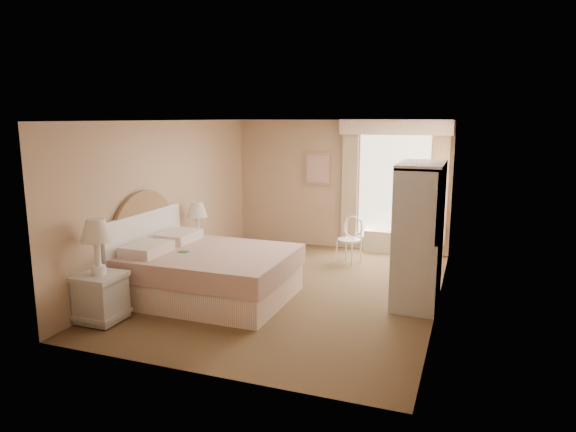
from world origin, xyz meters
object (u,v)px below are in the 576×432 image
at_px(nightstand_far, 198,245).
at_px(cafe_chair, 351,236).
at_px(armoire, 419,246).
at_px(nightstand_near, 100,284).
at_px(bed, 202,271).
at_px(round_table, 416,236).

xyz_separation_m(nightstand_far, cafe_chair, (2.31, 1.32, 0.05)).
bearing_deg(armoire, cafe_chair, 129.16).
height_order(nightstand_near, armoire, armoire).
height_order(bed, round_table, bed).
height_order(nightstand_near, round_table, nightstand_near).
relative_size(nightstand_near, armoire, 0.67).
height_order(bed, nightstand_far, bed).
bearing_deg(round_table, armoire, -83.14).
relative_size(bed, nightstand_far, 2.03).
relative_size(round_table, cafe_chair, 0.90).
distance_m(bed, nightstand_near, 1.46).
xyz_separation_m(bed, nightstand_near, (-0.73, -1.26, 0.11)).
relative_size(bed, cafe_chair, 2.79).
xyz_separation_m(nightstand_near, round_table, (3.42, 4.07, 0.01)).
bearing_deg(bed, armoire, 16.07).
distance_m(nightstand_near, armoire, 4.23).
bearing_deg(nightstand_far, round_table, 25.74).
height_order(round_table, cafe_chair, cafe_chair).
distance_m(bed, round_table, 3.89).
relative_size(nightstand_far, round_table, 1.52).
xyz_separation_m(round_table, armoire, (0.24, -1.97, 0.31)).
relative_size(round_table, armoire, 0.38).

